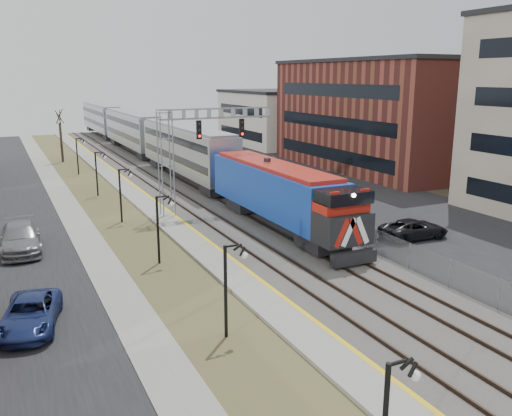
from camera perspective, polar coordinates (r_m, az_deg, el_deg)
street_west at (r=47.11m, az=-24.67°, el=-0.41°), size 7.00×120.00×0.04m
sidewalk at (r=47.34m, az=-19.24°, el=0.17°), size 2.00×120.00×0.08m
grass_median at (r=47.74m, az=-15.68°, el=0.53°), size 4.00×120.00×0.06m
platform at (r=48.30m, az=-12.19°, el=0.99°), size 2.00×120.00×0.24m
ballast_bed at (r=49.65m, az=-6.58°, el=1.53°), size 8.00×120.00×0.20m
parking_lot at (r=54.66m, az=5.40°, el=2.60°), size 16.00×120.00×0.04m
platform_edge at (r=48.47m, az=-11.19°, el=1.24°), size 0.24×120.00×0.01m
track_near at (r=49.02m, az=-8.79°, el=1.51°), size 1.58×120.00×0.15m
track_far at (r=50.11m, az=-4.96°, el=1.89°), size 1.58×120.00×0.15m
train at (r=70.33m, az=-11.39°, el=7.26°), size 3.00×85.85×5.33m
signal_gantry at (r=41.31m, az=-7.23°, el=6.78°), size 9.00×1.07×8.15m
lampposts at (r=31.39m, az=-10.42°, el=-2.23°), size 0.14×62.14×4.00m
fence at (r=51.00m, az=-2.14°, el=2.74°), size 0.04×120.00×1.60m
buildings_east at (r=59.42m, az=19.31°, el=8.92°), size 16.00×76.00×15.00m
car_lot_c at (r=37.27m, az=16.28°, el=-2.18°), size 4.76×2.36×1.30m
car_lot_d at (r=48.80m, az=6.23°, el=2.18°), size 5.84×3.02×1.62m
car_lot_e at (r=53.00m, az=2.99°, el=2.98°), size 3.93×1.97×1.29m
car_lot_f at (r=60.63m, az=-2.07°, el=4.52°), size 5.17×2.61×1.63m
car_street_a at (r=25.31m, az=-22.66°, el=-10.32°), size 3.15×5.07×1.31m
car_street_b at (r=36.18m, az=-23.58°, el=-2.97°), size 2.48×5.77×1.65m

